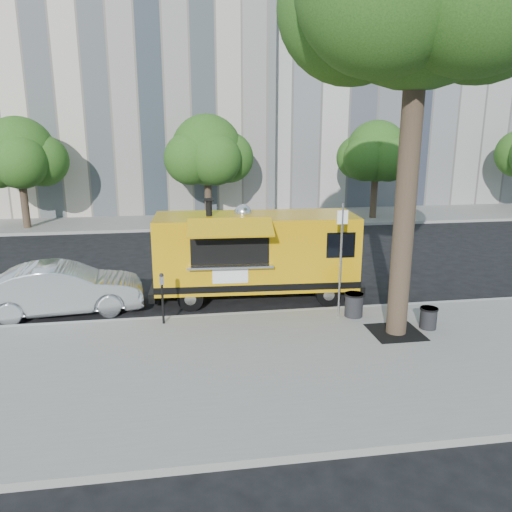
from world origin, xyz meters
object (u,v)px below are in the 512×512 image
at_px(sedan, 63,289).
at_px(food_truck, 255,253).
at_px(far_tree_b, 207,150).
at_px(trash_bin_left, 354,304).
at_px(trash_bin_right, 428,317).
at_px(sign_post, 341,254).
at_px(parking_meter, 162,292).
at_px(far_tree_c, 376,151).
at_px(far_tree_a, 19,153).

bearing_deg(sedan, food_truck, -92.04).
xyz_separation_m(far_tree_b, trash_bin_left, (2.95, -14.30, -3.35)).
relative_size(food_truck, trash_bin_right, 11.72).
bearing_deg(food_truck, sign_post, -45.00).
xyz_separation_m(sign_post, parking_meter, (-4.55, 0.20, -0.87)).
bearing_deg(food_truck, far_tree_c, 57.74).
bearing_deg(sign_post, far_tree_b, 100.15).
distance_m(trash_bin_left, trash_bin_right, 1.88).
bearing_deg(sign_post, far_tree_c, 65.19).
relative_size(far_tree_a, far_tree_b, 0.97).
height_order(sign_post, parking_meter, sign_post).
xyz_separation_m(parking_meter, trash_bin_right, (6.50, -1.31, -0.55)).
relative_size(sedan, trash_bin_left, 6.80).
bearing_deg(far_tree_b, parking_meter, -98.10).
bearing_deg(food_truck, trash_bin_right, -36.92).
height_order(food_truck, trash_bin_left, food_truck).
height_order(far_tree_a, far_tree_b, far_tree_b).
bearing_deg(sedan, far_tree_b, -26.72).
xyz_separation_m(far_tree_a, food_truck, (9.64, -11.73, -2.36)).
bearing_deg(far_tree_a, parking_meter, -62.85).
distance_m(far_tree_c, parking_meter, 17.82).
bearing_deg(food_truck, trash_bin_left, -40.19).
xyz_separation_m(sign_post, trash_bin_right, (1.95, -1.11, -1.41)).
height_order(sign_post, sedan, sign_post).
relative_size(sign_post, trash_bin_right, 5.65).
bearing_deg(food_truck, sedan, -173.03).
height_order(far_tree_b, sedan, far_tree_b).
bearing_deg(far_tree_b, food_truck, -86.98).
bearing_deg(far_tree_c, trash_bin_right, -106.64).
bearing_deg(trash_bin_left, trash_bin_right, -34.39).
relative_size(far_tree_c, trash_bin_right, 9.81).
bearing_deg(far_tree_a, trash_bin_left, -49.31).
xyz_separation_m(far_tree_a, sedan, (4.28, -12.10, -3.08)).
relative_size(sign_post, parking_meter, 2.25).
xyz_separation_m(parking_meter, sedan, (-2.72, 1.55, -0.28)).
height_order(far_tree_a, food_truck, far_tree_a).
relative_size(sign_post, sedan, 0.71).
relative_size(parking_meter, trash_bin_left, 2.14).
distance_m(parking_meter, food_truck, 3.29).
relative_size(sign_post, food_truck, 0.48).
distance_m(far_tree_c, trash_bin_right, 16.06).
relative_size(far_tree_a, far_tree_c, 1.03).
xyz_separation_m(sedan, trash_bin_left, (7.67, -1.80, -0.22)).
distance_m(far_tree_c, trash_bin_left, 15.59).
bearing_deg(far_tree_a, far_tree_c, 0.32).
relative_size(far_tree_b, sign_post, 1.83).
bearing_deg(far_tree_c, trash_bin_left, -113.38).
bearing_deg(sedan, far_tree_c, -54.38).
bearing_deg(far_tree_c, far_tree_a, -179.68).
bearing_deg(parking_meter, sign_post, -2.52).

